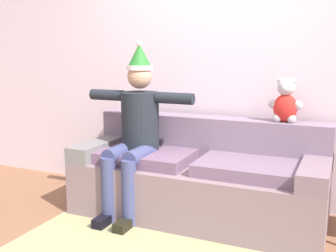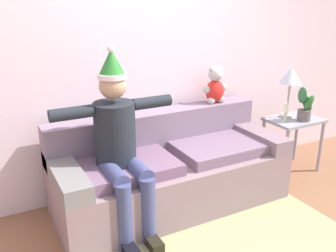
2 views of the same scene
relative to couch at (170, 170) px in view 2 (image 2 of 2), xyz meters
name	(u,v)px [view 2 (image 2 of 2)]	position (x,y,z in m)	size (l,w,h in m)	color
back_wall	(145,55)	(0.00, 0.52, 1.01)	(7.00, 0.10, 2.70)	silver
couch	(170,170)	(0.00, 0.00, 0.00)	(2.17, 0.87, 0.85)	gray
person_seated	(119,141)	(-0.55, -0.16, 0.45)	(1.02, 0.77, 1.54)	#20252C
teddy_bear	(215,87)	(0.67, 0.27, 0.68)	(0.29, 0.17, 0.38)	red
side_table	(293,127)	(1.56, -0.02, 0.18)	(0.59, 0.42, 0.62)	#9194A1
table_lamp	(291,78)	(1.52, 0.07, 0.72)	(0.24, 0.24, 0.56)	#BAB99C
potted_plant	(305,105)	(1.59, -0.11, 0.46)	(0.21, 0.20, 0.39)	#5F5654
candle_tall	(286,110)	(1.39, -0.04, 0.41)	(0.04, 0.04, 0.20)	beige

